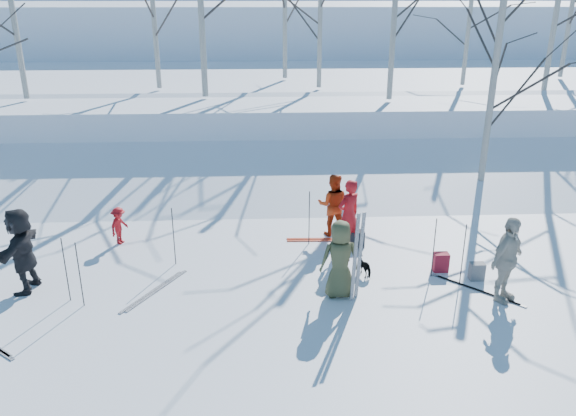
{
  "coord_description": "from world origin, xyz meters",
  "views": [
    {
      "loc": [
        -0.53,
        -9.91,
        5.66
      ],
      "look_at": [
        0.0,
        1.5,
        1.3
      ],
      "focal_mm": 35.0,
      "sensor_mm": 36.0,
      "label": 1
    }
  ],
  "objects_px": {
    "skier_redor_behind": "(333,205)",
    "skier_red_seated": "(119,226)",
    "dog": "(365,265)",
    "backpack_dark": "(357,239)",
    "skier_red_north": "(349,215)",
    "backpack_grey": "(477,271)",
    "skier_cream_east": "(507,260)",
    "skier_grey_west": "(22,250)",
    "backpack_red": "(441,262)",
    "skier_olive_center": "(340,259)"
  },
  "relations": [
    {
      "from": "skier_redor_behind",
      "to": "skier_grey_west",
      "type": "bearing_deg",
      "value": 31.24
    },
    {
      "from": "backpack_dark",
      "to": "backpack_red",
      "type": "bearing_deg",
      "value": -40.09
    },
    {
      "from": "skier_redor_behind",
      "to": "skier_cream_east",
      "type": "relative_size",
      "value": 0.9
    },
    {
      "from": "backpack_grey",
      "to": "skier_red_north",
      "type": "bearing_deg",
      "value": 145.76
    },
    {
      "from": "skier_cream_east",
      "to": "skier_grey_west",
      "type": "distance_m",
      "value": 9.56
    },
    {
      "from": "skier_red_seated",
      "to": "backpack_red",
      "type": "relative_size",
      "value": 2.19
    },
    {
      "from": "skier_grey_west",
      "to": "backpack_red",
      "type": "relative_size",
      "value": 4.2
    },
    {
      "from": "skier_red_seated",
      "to": "skier_cream_east",
      "type": "bearing_deg",
      "value": -89.58
    },
    {
      "from": "skier_redor_behind",
      "to": "skier_red_seated",
      "type": "bearing_deg",
      "value": 13.57
    },
    {
      "from": "dog",
      "to": "backpack_dark",
      "type": "xyz_separation_m",
      "value": [
        0.06,
        1.45,
        -0.02
      ]
    },
    {
      "from": "skier_redor_behind",
      "to": "backpack_red",
      "type": "xyz_separation_m",
      "value": [
        2.11,
        -2.1,
        -0.58
      ]
    },
    {
      "from": "dog",
      "to": "backpack_dark",
      "type": "relative_size",
      "value": 1.3
    },
    {
      "from": "skier_redor_behind",
      "to": "skier_cream_east",
      "type": "height_order",
      "value": "skier_cream_east"
    },
    {
      "from": "backpack_red",
      "to": "backpack_grey",
      "type": "relative_size",
      "value": 1.11
    },
    {
      "from": "skier_red_seated",
      "to": "backpack_grey",
      "type": "height_order",
      "value": "skier_red_seated"
    },
    {
      "from": "backpack_grey",
      "to": "dog",
      "type": "bearing_deg",
      "value": 171.75
    },
    {
      "from": "skier_red_seated",
      "to": "skier_olive_center",
      "type": "bearing_deg",
      "value": -97.98
    },
    {
      "from": "skier_olive_center",
      "to": "skier_redor_behind",
      "type": "bearing_deg",
      "value": -101.37
    },
    {
      "from": "dog",
      "to": "backpack_dark",
      "type": "bearing_deg",
      "value": -121.43
    },
    {
      "from": "dog",
      "to": "backpack_grey",
      "type": "bearing_deg",
      "value": 142.79
    },
    {
      "from": "skier_redor_behind",
      "to": "skier_red_seated",
      "type": "xyz_separation_m",
      "value": [
        -5.19,
        -0.3,
        -0.33
      ]
    },
    {
      "from": "skier_redor_behind",
      "to": "skier_red_seated",
      "type": "distance_m",
      "value": 5.21
    },
    {
      "from": "backpack_grey",
      "to": "skier_olive_center",
      "type": "bearing_deg",
      "value": -170.04
    },
    {
      "from": "skier_red_north",
      "to": "dog",
      "type": "relative_size",
      "value": 3.29
    },
    {
      "from": "skier_redor_behind",
      "to": "backpack_dark",
      "type": "bearing_deg",
      "value": 134.12
    },
    {
      "from": "skier_red_north",
      "to": "backpack_dark",
      "type": "relative_size",
      "value": 4.26
    },
    {
      "from": "backpack_dark",
      "to": "backpack_grey",
      "type": "bearing_deg",
      "value": -38.35
    },
    {
      "from": "skier_grey_west",
      "to": "backpack_grey",
      "type": "height_order",
      "value": "skier_grey_west"
    },
    {
      "from": "skier_cream_east",
      "to": "backpack_red",
      "type": "bearing_deg",
      "value": 85.09
    },
    {
      "from": "skier_red_north",
      "to": "skier_red_seated",
      "type": "distance_m",
      "value": 5.5
    },
    {
      "from": "skier_grey_west",
      "to": "skier_red_north",
      "type": "bearing_deg",
      "value": 109.68
    },
    {
      "from": "backpack_red",
      "to": "backpack_grey",
      "type": "height_order",
      "value": "backpack_red"
    },
    {
      "from": "skier_red_north",
      "to": "backpack_grey",
      "type": "bearing_deg",
      "value": 112.29
    },
    {
      "from": "skier_redor_behind",
      "to": "skier_red_seated",
      "type": "relative_size",
      "value": 1.71
    },
    {
      "from": "skier_red_seated",
      "to": "skier_cream_east",
      "type": "relative_size",
      "value": 0.53
    },
    {
      "from": "dog",
      "to": "backpack_red",
      "type": "relative_size",
      "value": 1.23
    },
    {
      "from": "skier_olive_center",
      "to": "skier_redor_behind",
      "type": "height_order",
      "value": "skier_olive_center"
    },
    {
      "from": "skier_red_north",
      "to": "skier_grey_west",
      "type": "height_order",
      "value": "skier_grey_west"
    },
    {
      "from": "dog",
      "to": "backpack_red",
      "type": "xyz_separation_m",
      "value": [
        1.68,
        0.09,
        -0.01
      ]
    },
    {
      "from": "backpack_red",
      "to": "backpack_dark",
      "type": "xyz_separation_m",
      "value": [
        -1.61,
        1.36,
        -0.01
      ]
    },
    {
      "from": "skier_red_north",
      "to": "backpack_grey",
      "type": "height_order",
      "value": "skier_red_north"
    },
    {
      "from": "skier_cream_east",
      "to": "skier_grey_west",
      "type": "bearing_deg",
      "value": 136.49
    },
    {
      "from": "skier_red_seated",
      "to": "backpack_red",
      "type": "height_order",
      "value": "skier_red_seated"
    },
    {
      "from": "skier_olive_center",
      "to": "backpack_dark",
      "type": "relative_size",
      "value": 3.99
    },
    {
      "from": "skier_cream_east",
      "to": "dog",
      "type": "bearing_deg",
      "value": 116.54
    },
    {
      "from": "skier_red_north",
      "to": "skier_red_seated",
      "type": "height_order",
      "value": "skier_red_north"
    },
    {
      "from": "skier_red_seated",
      "to": "skier_grey_west",
      "type": "distance_m",
      "value": 2.64
    },
    {
      "from": "skier_red_seated",
      "to": "backpack_red",
      "type": "xyz_separation_m",
      "value": [
        7.31,
        -1.81,
        -0.25
      ]
    },
    {
      "from": "skier_cream_east",
      "to": "skier_redor_behind",
      "type": "bearing_deg",
      "value": 92.86
    },
    {
      "from": "skier_red_seated",
      "to": "skier_cream_east",
      "type": "xyz_separation_m",
      "value": [
        8.15,
        -3.08,
        0.41
      ]
    }
  ]
}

